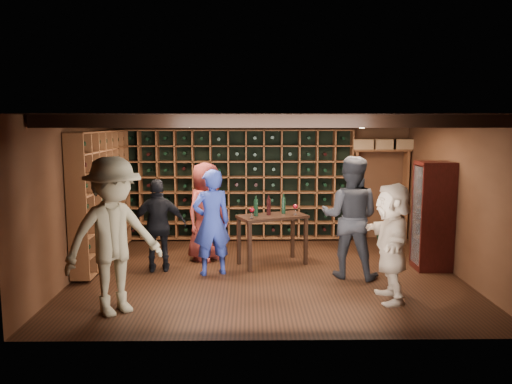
{
  "coord_description": "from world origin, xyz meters",
  "views": [
    {
      "loc": [
        -0.28,
        -7.77,
        2.4
      ],
      "look_at": [
        -0.17,
        0.2,
        1.29
      ],
      "focal_mm": 35.0,
      "sensor_mm": 36.0,
      "label": 1
    }
  ],
  "objects_px": {
    "guest_woman_black": "(159,226)",
    "display_cabinet": "(433,218)",
    "tasting_table": "(272,221)",
    "man_grey_suit": "(350,217)",
    "guest_red_floral": "(206,211)",
    "man_blue_shirt": "(212,222)",
    "guest_beige": "(392,242)",
    "guest_khaki": "(114,236)"
  },
  "relations": [
    {
      "from": "tasting_table",
      "to": "man_blue_shirt",
      "type": "bearing_deg",
      "value": -174.09
    },
    {
      "from": "guest_beige",
      "to": "tasting_table",
      "type": "distance_m",
      "value": 2.32
    },
    {
      "from": "guest_woman_black",
      "to": "display_cabinet",
      "type": "bearing_deg",
      "value": 172.79
    },
    {
      "from": "guest_khaki",
      "to": "guest_beige",
      "type": "xyz_separation_m",
      "value": [
        3.61,
        0.42,
        -0.19
      ]
    },
    {
      "from": "guest_woman_black",
      "to": "man_blue_shirt",
      "type": "bearing_deg",
      "value": 159.98
    },
    {
      "from": "display_cabinet",
      "to": "man_blue_shirt",
      "type": "distance_m",
      "value": 3.6
    },
    {
      "from": "man_blue_shirt",
      "to": "guest_red_floral",
      "type": "distance_m",
      "value": 0.89
    },
    {
      "from": "guest_red_floral",
      "to": "guest_khaki",
      "type": "relative_size",
      "value": 0.86
    },
    {
      "from": "display_cabinet",
      "to": "guest_red_floral",
      "type": "height_order",
      "value": "display_cabinet"
    },
    {
      "from": "man_blue_shirt",
      "to": "guest_woman_black",
      "type": "height_order",
      "value": "man_blue_shirt"
    },
    {
      "from": "man_blue_shirt",
      "to": "man_grey_suit",
      "type": "distance_m",
      "value": 2.17
    },
    {
      "from": "guest_red_floral",
      "to": "tasting_table",
      "type": "bearing_deg",
      "value": -65.68
    },
    {
      "from": "tasting_table",
      "to": "guest_beige",
      "type": "bearing_deg",
      "value": -71.69
    },
    {
      "from": "display_cabinet",
      "to": "guest_khaki",
      "type": "relative_size",
      "value": 0.88
    },
    {
      "from": "man_grey_suit",
      "to": "guest_red_floral",
      "type": "distance_m",
      "value": 2.54
    },
    {
      "from": "guest_woman_black",
      "to": "guest_beige",
      "type": "relative_size",
      "value": 0.94
    },
    {
      "from": "man_blue_shirt",
      "to": "guest_beige",
      "type": "distance_m",
      "value": 2.79
    },
    {
      "from": "man_grey_suit",
      "to": "guest_red_floral",
      "type": "relative_size",
      "value": 1.1
    },
    {
      "from": "man_grey_suit",
      "to": "guest_khaki",
      "type": "distance_m",
      "value": 3.58
    },
    {
      "from": "guest_woman_black",
      "to": "tasting_table",
      "type": "relative_size",
      "value": 1.19
    },
    {
      "from": "man_grey_suit",
      "to": "tasting_table",
      "type": "distance_m",
      "value": 1.38
    },
    {
      "from": "man_grey_suit",
      "to": "guest_woman_black",
      "type": "bearing_deg",
      "value": 13.17
    },
    {
      "from": "man_grey_suit",
      "to": "guest_beige",
      "type": "distance_m",
      "value": 1.12
    },
    {
      "from": "man_blue_shirt",
      "to": "guest_khaki",
      "type": "bearing_deg",
      "value": 36.09
    },
    {
      "from": "man_grey_suit",
      "to": "guest_beige",
      "type": "xyz_separation_m",
      "value": [
        0.35,
        -1.06,
        -0.14
      ]
    },
    {
      "from": "display_cabinet",
      "to": "man_grey_suit",
      "type": "relative_size",
      "value": 0.92
    },
    {
      "from": "display_cabinet",
      "to": "man_grey_suit",
      "type": "height_order",
      "value": "man_grey_suit"
    },
    {
      "from": "tasting_table",
      "to": "display_cabinet",
      "type": "bearing_deg",
      "value": -29.72
    },
    {
      "from": "man_grey_suit",
      "to": "guest_beige",
      "type": "bearing_deg",
      "value": 127.88
    },
    {
      "from": "display_cabinet",
      "to": "man_grey_suit",
      "type": "distance_m",
      "value": 1.48
    },
    {
      "from": "display_cabinet",
      "to": "guest_woman_black",
      "type": "distance_m",
      "value": 4.46
    },
    {
      "from": "guest_khaki",
      "to": "tasting_table",
      "type": "bearing_deg",
      "value": 5.8
    },
    {
      "from": "display_cabinet",
      "to": "guest_khaki",
      "type": "bearing_deg",
      "value": -158.37
    },
    {
      "from": "man_blue_shirt",
      "to": "man_grey_suit",
      "type": "height_order",
      "value": "man_grey_suit"
    },
    {
      "from": "guest_khaki",
      "to": "guest_beige",
      "type": "distance_m",
      "value": 3.64
    },
    {
      "from": "guest_khaki",
      "to": "man_blue_shirt",
      "type": "bearing_deg",
      "value": 15.53
    },
    {
      "from": "guest_beige",
      "to": "guest_woman_black",
      "type": "bearing_deg",
      "value": -108.91
    },
    {
      "from": "guest_khaki",
      "to": "guest_beige",
      "type": "relative_size",
      "value": 1.24
    },
    {
      "from": "display_cabinet",
      "to": "man_blue_shirt",
      "type": "relative_size",
      "value": 1.04
    },
    {
      "from": "man_grey_suit",
      "to": "display_cabinet",
      "type": "bearing_deg",
      "value": -145.62
    },
    {
      "from": "man_grey_suit",
      "to": "guest_beige",
      "type": "height_order",
      "value": "man_grey_suit"
    },
    {
      "from": "display_cabinet",
      "to": "man_blue_shirt",
      "type": "xyz_separation_m",
      "value": [
        -3.59,
        -0.24,
        -0.01
      ]
    }
  ]
}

